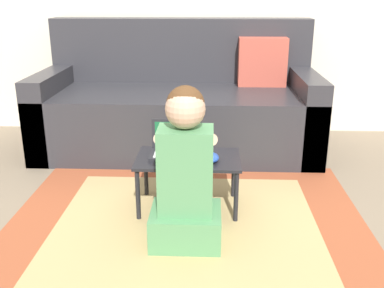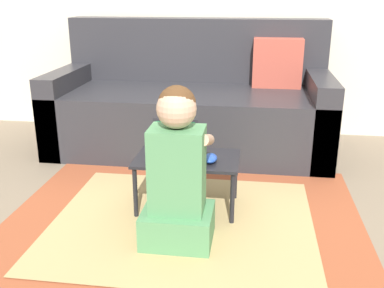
{
  "view_description": "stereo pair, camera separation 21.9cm",
  "coord_description": "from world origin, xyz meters",
  "px_view_note": "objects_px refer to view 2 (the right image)",
  "views": [
    {
      "loc": [
        0.08,
        -2.01,
        1.15
      ],
      "look_at": [
        -0.02,
        0.28,
        0.36
      ],
      "focal_mm": 42.0,
      "sensor_mm": 36.0,
      "label": 1
    },
    {
      "loc": [
        0.3,
        -1.99,
        1.15
      ],
      "look_at": [
        -0.02,
        0.28,
        0.36
      ],
      "focal_mm": 42.0,
      "sensor_mm": 36.0,
      "label": 2
    }
  ],
  "objects_px": {
    "person_seated": "(177,175)",
    "computer_mouse": "(210,158)",
    "couch": "(193,106)",
    "laptop_desk": "(187,163)",
    "laptop": "(174,149)"
  },
  "relations": [
    {
      "from": "laptop_desk",
      "to": "person_seated",
      "type": "height_order",
      "value": "person_seated"
    },
    {
      "from": "couch",
      "to": "laptop",
      "type": "xyz_separation_m",
      "value": [
        0.04,
        -1.03,
        0.02
      ]
    },
    {
      "from": "person_seated",
      "to": "computer_mouse",
      "type": "bearing_deg",
      "value": 68.15
    },
    {
      "from": "laptop_desk",
      "to": "computer_mouse",
      "type": "distance_m",
      "value": 0.15
    },
    {
      "from": "couch",
      "to": "laptop_desk",
      "type": "bearing_deg",
      "value": -83.55
    },
    {
      "from": "laptop",
      "to": "person_seated",
      "type": "xyz_separation_m",
      "value": [
        0.09,
        -0.37,
        0.01
      ]
    },
    {
      "from": "couch",
      "to": "person_seated",
      "type": "relative_size",
      "value": 2.64
    },
    {
      "from": "laptop_desk",
      "to": "person_seated",
      "type": "distance_m",
      "value": 0.36
    },
    {
      "from": "laptop_desk",
      "to": "couch",
      "type": "bearing_deg",
      "value": 96.45
    },
    {
      "from": "couch",
      "to": "person_seated",
      "type": "height_order",
      "value": "couch"
    },
    {
      "from": "laptop_desk",
      "to": "computer_mouse",
      "type": "relative_size",
      "value": 4.84
    },
    {
      "from": "couch",
      "to": "person_seated",
      "type": "bearing_deg",
      "value": -84.86
    },
    {
      "from": "laptop",
      "to": "person_seated",
      "type": "distance_m",
      "value": 0.38
    },
    {
      "from": "computer_mouse",
      "to": "couch",
      "type": "bearing_deg",
      "value": 102.66
    },
    {
      "from": "laptop_desk",
      "to": "laptop",
      "type": "relative_size",
      "value": 2.22
    }
  ]
}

